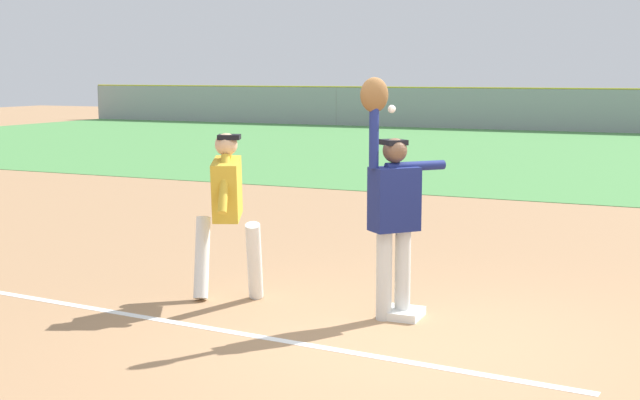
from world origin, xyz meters
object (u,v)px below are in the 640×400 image
at_px(runner, 227,204).
at_px(parked_car_tan, 516,111).
at_px(baseball, 392,109).
at_px(first_base, 402,313).
at_px(parked_car_red, 621,113).
at_px(fielder, 392,202).

bearing_deg(runner, parked_car_tan, 73.62).
bearing_deg(runner, baseball, -21.56).
height_order(first_base, parked_car_red, parked_car_red).
xyz_separation_m(first_base, runner, (-1.84, -0.12, 0.96)).
distance_m(runner, baseball, 2.01).
distance_m(first_base, parked_car_tan, 31.16).
bearing_deg(baseball, parked_car_red, 91.77).
xyz_separation_m(first_base, parked_car_tan, (-5.44, 30.67, 0.63)).
relative_size(fielder, parked_car_red, 0.51).
height_order(baseball, parked_car_tan, baseball).
height_order(baseball, parked_car_red, baseball).
relative_size(runner, parked_car_tan, 0.38).
height_order(runner, parked_car_red, runner).
height_order(runner, baseball, baseball).
height_order(first_base, fielder, fielder).
bearing_deg(parked_car_red, first_base, -90.93).
xyz_separation_m(baseball, parked_car_red, (-0.95, 30.63, -1.31)).
bearing_deg(baseball, parked_car_tan, 99.86).
xyz_separation_m(parked_car_tan, parked_car_red, (4.40, -0.11, 0.00)).
distance_m(runner, parked_car_tan, 31.00).
distance_m(parked_car_tan, parked_car_red, 4.40).
height_order(fielder, baseball, fielder).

